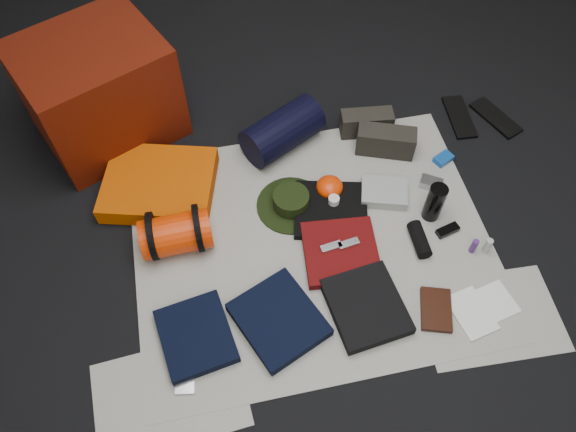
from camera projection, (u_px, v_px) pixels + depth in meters
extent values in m
cube|color=black|center=(312.00, 245.00, 2.56)|extent=(4.50, 4.50, 0.02)
cube|color=#BABBAC|center=(312.00, 243.00, 2.55)|extent=(1.60, 1.30, 0.01)
cube|color=#BABBAC|center=(170.00, 395.00, 2.18)|extent=(0.61, 0.44, 0.00)
cube|color=#BABBAC|center=(490.00, 316.00, 2.36)|extent=(0.60, 0.43, 0.00)
cube|color=#541206|center=(99.00, 91.00, 2.71)|extent=(0.81, 0.76, 0.54)
cube|color=#CA4B02|center=(159.00, 184.00, 2.67)|extent=(0.60, 0.54, 0.09)
cylinder|color=red|center=(176.00, 234.00, 2.47)|extent=(0.31, 0.19, 0.18)
cylinder|color=black|center=(153.00, 236.00, 2.44)|extent=(0.02, 0.22, 0.22)
cylinder|color=black|center=(198.00, 228.00, 2.47)|extent=(0.02, 0.22, 0.22)
cylinder|color=black|center=(282.00, 131.00, 2.78)|extent=(0.45, 0.37, 0.21)
cylinder|color=black|center=(291.00, 205.00, 2.66)|extent=(0.35, 0.35, 0.01)
cylinder|color=black|center=(291.00, 200.00, 2.62)|extent=(0.17, 0.17, 0.08)
cube|color=#27251F|center=(366.00, 123.00, 2.87)|extent=(0.27, 0.13, 0.13)
cube|color=#27251F|center=(386.00, 141.00, 2.79)|extent=(0.31, 0.20, 0.14)
cube|color=black|center=(459.00, 117.00, 2.97)|extent=(0.13, 0.30, 0.02)
cube|color=black|center=(496.00, 118.00, 2.97)|extent=(0.21, 0.31, 0.02)
cube|color=black|center=(196.00, 336.00, 2.28)|extent=(0.33, 0.36, 0.05)
cube|color=black|center=(279.00, 320.00, 2.32)|extent=(0.42, 0.44, 0.05)
cube|color=black|center=(366.00, 306.00, 2.35)|extent=(0.33, 0.37, 0.05)
cube|color=black|center=(331.00, 210.00, 2.63)|extent=(0.40, 0.39, 0.03)
cube|color=#56090A|center=(341.00, 252.00, 2.50)|extent=(0.35, 0.35, 0.04)
ellipsoid|color=red|center=(330.00, 187.00, 2.67)|extent=(0.16, 0.16, 0.08)
cube|color=gray|center=(384.00, 193.00, 2.67)|extent=(0.25, 0.22, 0.05)
cylinder|color=black|center=(435.00, 202.00, 2.55)|extent=(0.09, 0.09, 0.21)
cylinder|color=black|center=(419.00, 240.00, 2.52)|extent=(0.07, 0.17, 0.07)
cube|color=#B0B0B5|center=(431.00, 183.00, 2.71)|extent=(0.12, 0.11, 0.04)
cube|color=#0F4696|center=(443.00, 159.00, 2.80)|extent=(0.11, 0.09, 0.03)
cylinder|color=#4C2270|center=(474.00, 246.00, 2.49)|extent=(0.03, 0.03, 0.08)
cylinder|color=#A4A9A4|center=(487.00, 246.00, 2.49)|extent=(0.03, 0.03, 0.09)
cube|color=black|center=(436.00, 310.00, 2.36)|extent=(0.18, 0.22, 0.03)
cube|color=silver|center=(471.00, 313.00, 2.36)|extent=(0.18, 0.24, 0.01)
cube|color=silver|center=(498.00, 301.00, 2.39)|extent=(0.16, 0.19, 0.01)
cube|color=black|center=(448.00, 230.00, 2.57)|extent=(0.12, 0.07, 0.03)
cube|color=#B0B0B5|center=(185.00, 385.00, 2.19)|extent=(0.09, 0.09, 0.01)
cylinder|color=silver|center=(334.00, 200.00, 2.62)|extent=(0.05, 0.05, 0.04)
cube|color=#B0B0B5|center=(331.00, 247.00, 2.48)|extent=(0.10, 0.05, 0.01)
cube|color=#B0B0B5|center=(349.00, 243.00, 2.49)|extent=(0.10, 0.05, 0.01)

